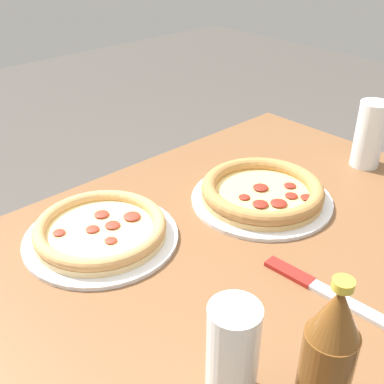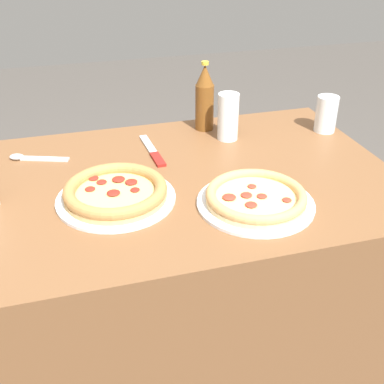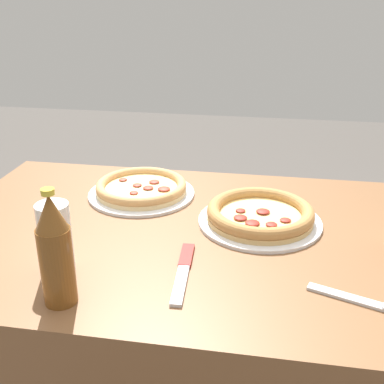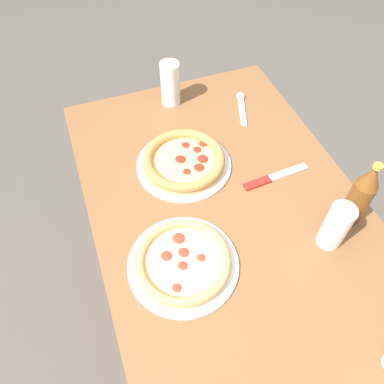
% 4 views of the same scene
% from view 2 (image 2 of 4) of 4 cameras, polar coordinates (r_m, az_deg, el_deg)
% --- Properties ---
extents(ground_plane, '(8.00, 8.00, 0.00)m').
position_cam_2_polar(ground_plane, '(1.77, -1.18, -20.36)').
color(ground_plane, '#4C4742').
extents(table, '(1.16, 0.76, 0.76)m').
position_cam_2_polar(table, '(1.49, -1.34, -11.14)').
color(table, brown).
rests_on(table, ground_plane).
extents(pizza_margherita, '(0.28, 0.28, 0.04)m').
position_cam_2_polar(pizza_margherita, '(1.16, 7.57, -0.72)').
color(pizza_margherita, silver).
rests_on(pizza_margherita, table).
extents(pizza_veggie, '(0.29, 0.29, 0.04)m').
position_cam_2_polar(pizza_veggie, '(1.18, -9.04, -0.06)').
color(pizza_veggie, silver).
rests_on(pizza_veggie, table).
extents(glass_lemonade, '(0.07, 0.07, 0.11)m').
position_cam_2_polar(glass_lemonade, '(1.59, 15.60, 8.70)').
color(glass_lemonade, white).
rests_on(glass_lemonade, table).
extents(glass_orange_juice, '(0.06, 0.06, 0.14)m').
position_cam_2_polar(glass_orange_juice, '(1.48, 4.29, 8.72)').
color(glass_orange_juice, white).
rests_on(glass_orange_juice, table).
extents(beer_bottle, '(0.06, 0.06, 0.22)m').
position_cam_2_polar(beer_bottle, '(1.54, 1.50, 11.06)').
color(beer_bottle, brown).
rests_on(beer_bottle, table).
extents(knife, '(0.04, 0.21, 0.01)m').
position_cam_2_polar(knife, '(1.41, -4.67, 4.78)').
color(knife, maroon).
rests_on(knife, table).
extents(spoon, '(0.17, 0.08, 0.01)m').
position_cam_2_polar(spoon, '(1.44, -18.61, 3.87)').
color(spoon, silver).
rests_on(spoon, table).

